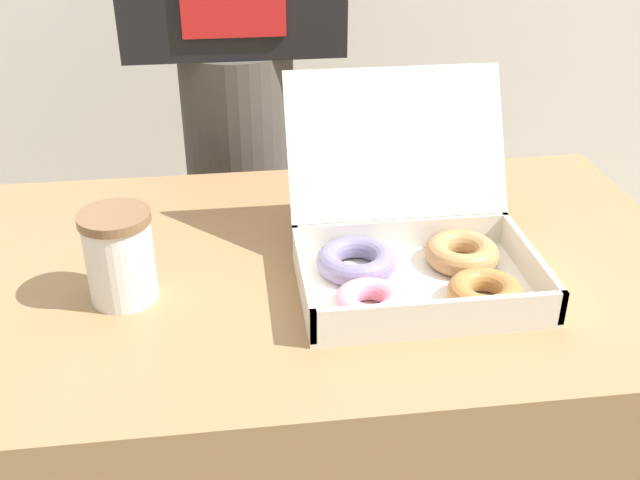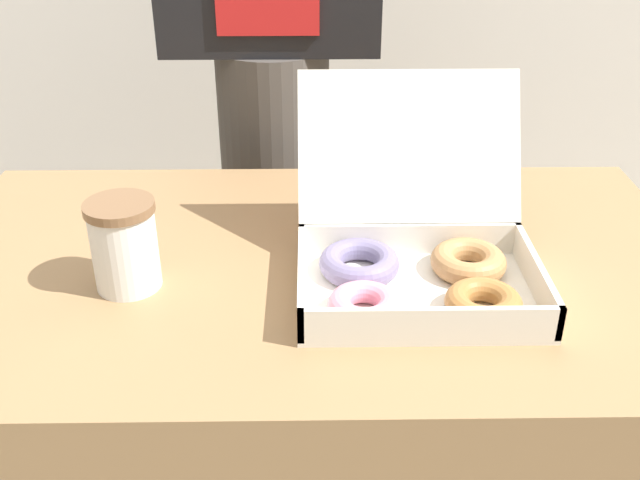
% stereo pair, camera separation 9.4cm
% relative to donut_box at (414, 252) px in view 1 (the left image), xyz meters
% --- Properties ---
extents(table, '(1.09, 0.64, 0.73)m').
position_rel_donut_box_xyz_m(table, '(-0.13, 0.06, -0.40)').
color(table, '#99754C').
rests_on(table, ground_plane).
extents(donut_box, '(0.31, 0.33, 0.24)m').
position_rel_donut_box_xyz_m(donut_box, '(0.00, 0.00, 0.00)').
color(donut_box, white).
rests_on(donut_box, table).
extents(coffee_cup, '(0.09, 0.09, 0.12)m').
position_rel_donut_box_xyz_m(coffee_cup, '(-0.38, 0.00, 0.02)').
color(coffee_cup, white).
rests_on(coffee_cup, table).
extents(person_customer, '(0.41, 0.22, 1.66)m').
position_rel_donut_box_xyz_m(person_customer, '(-0.21, 0.61, 0.13)').
color(person_customer, '#4C4742').
rests_on(person_customer, ground_plane).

